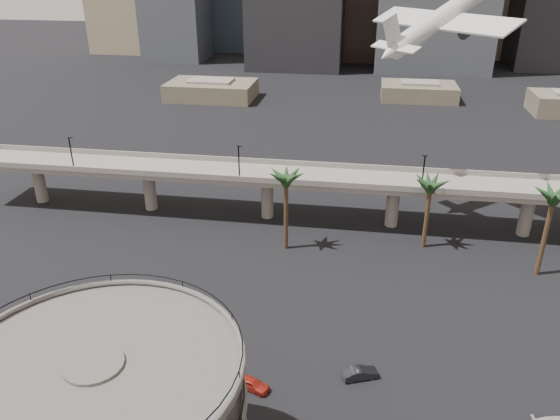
% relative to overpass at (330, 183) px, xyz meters
% --- Properties ---
extents(overpass, '(130.00, 9.30, 14.70)m').
position_rel_overpass_xyz_m(overpass, '(0.00, 0.00, 0.00)').
color(overpass, gray).
rests_on(overpass, ground).
extents(palm_trees, '(54.40, 18.40, 14.00)m').
position_rel_overpass_xyz_m(palm_trees, '(21.48, -7.53, 3.96)').
color(palm_trees, '#4E3621').
rests_on(palm_trees, ground).
extents(low_buildings, '(135.00, 27.50, 6.80)m').
position_rel_overpass_xyz_m(low_buildings, '(6.89, 87.30, -4.48)').
color(low_buildings, brown).
rests_on(low_buildings, ground).
extents(airborne_jet, '(23.76, 23.69, 14.23)m').
position_rel_overpass_xyz_m(airborne_jet, '(17.29, 11.49, 26.38)').
color(airborne_jet, silver).
rests_on(airborne_jet, ground).
extents(car_a, '(4.28, 2.85, 1.35)m').
position_rel_overpass_xyz_m(car_a, '(-4.97, -42.81, -6.66)').
color(car_a, '#AF2519').
rests_on(car_a, ground).
extents(car_b, '(4.36, 2.87, 1.36)m').
position_rel_overpass_xyz_m(car_b, '(6.67, -39.29, -6.66)').
color(car_b, black).
rests_on(car_b, ground).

